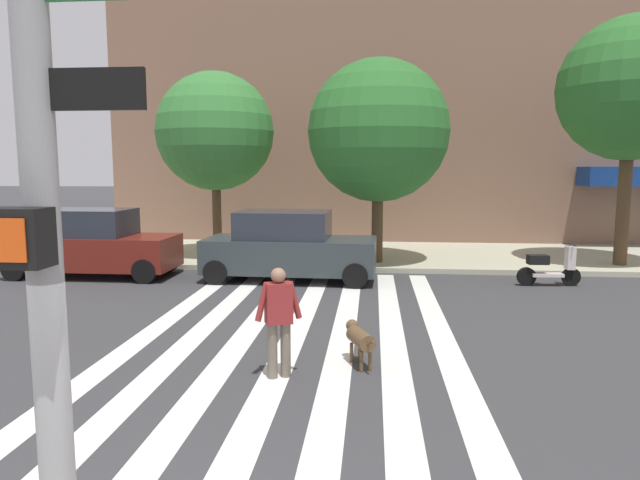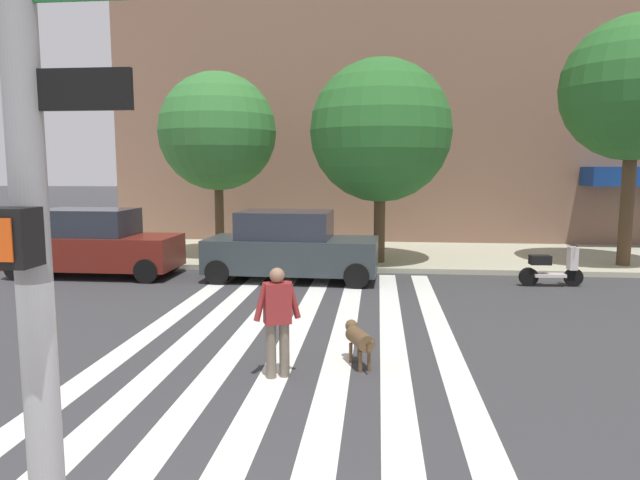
{
  "view_description": "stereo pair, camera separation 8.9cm",
  "coord_description": "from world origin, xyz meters",
  "px_view_note": "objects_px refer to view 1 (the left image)",
  "views": [
    {
      "loc": [
        1.62,
        -3.07,
        3.08
      ],
      "look_at": [
        0.68,
        7.08,
        1.78
      ],
      "focal_mm": 32.02,
      "sensor_mm": 36.0,
      "label": 1
    },
    {
      "loc": [
        1.71,
        -3.06,
        3.08
      ],
      "look_at": [
        0.68,
        7.08,
        1.78
      ],
      "focal_mm": 32.02,
      "sensor_mm": 36.0,
      "label": 2
    }
  ],
  "objects_px": {
    "traffic_light_pole": "(28,73)",
    "pedestrian_dog_walker": "(279,316)",
    "street_tree_middle": "(378,131)",
    "parked_scooter": "(549,268)",
    "parked_car_near_curb": "(91,244)",
    "street_tree_nearest": "(215,132)",
    "dog_on_leash": "(359,338)",
    "street_tree_further": "(631,90)",
    "parked_car_behind_first": "(289,247)"
  },
  "relations": [
    {
      "from": "parked_scooter",
      "to": "pedestrian_dog_walker",
      "type": "height_order",
      "value": "pedestrian_dog_walker"
    },
    {
      "from": "street_tree_middle",
      "to": "dog_on_leash",
      "type": "relative_size",
      "value": 6.28
    },
    {
      "from": "parked_scooter",
      "to": "street_tree_middle",
      "type": "relative_size",
      "value": 0.26
    },
    {
      "from": "parked_car_near_curb",
      "to": "pedestrian_dog_walker",
      "type": "xyz_separation_m",
      "value": [
        6.59,
        -7.3,
        0.01
      ]
    },
    {
      "from": "parked_scooter",
      "to": "dog_on_leash",
      "type": "distance_m",
      "value": 8.1
    },
    {
      "from": "street_tree_middle",
      "to": "traffic_light_pole",
      "type": "bearing_deg",
      "value": -96.79
    },
    {
      "from": "traffic_light_pole",
      "to": "street_tree_nearest",
      "type": "distance_m",
      "value": 16.21
    },
    {
      "from": "parked_car_behind_first",
      "to": "street_tree_further",
      "type": "distance_m",
      "value": 10.99
    },
    {
      "from": "pedestrian_dog_walker",
      "to": "street_tree_further",
      "type": "bearing_deg",
      "value": 48.03
    },
    {
      "from": "parked_scooter",
      "to": "dog_on_leash",
      "type": "relative_size",
      "value": 1.66
    },
    {
      "from": "parked_car_behind_first",
      "to": "street_tree_nearest",
      "type": "relative_size",
      "value": 0.78
    },
    {
      "from": "parked_car_near_curb",
      "to": "street_tree_nearest",
      "type": "bearing_deg",
      "value": 48.62
    },
    {
      "from": "parked_car_behind_first",
      "to": "street_tree_further",
      "type": "bearing_deg",
      "value": 14.39
    },
    {
      "from": "street_tree_middle",
      "to": "parked_scooter",
      "type": "bearing_deg",
      "value": -29.44
    },
    {
      "from": "street_tree_middle",
      "to": "pedestrian_dog_walker",
      "type": "distance_m",
      "value": 10.3
    },
    {
      "from": "dog_on_leash",
      "to": "street_tree_nearest",
      "type": "bearing_deg",
      "value": 116.76
    },
    {
      "from": "street_tree_nearest",
      "to": "dog_on_leash",
      "type": "relative_size",
      "value": 6.1
    },
    {
      "from": "parked_car_near_curb",
      "to": "pedestrian_dog_walker",
      "type": "bearing_deg",
      "value": -47.94
    },
    {
      "from": "traffic_light_pole",
      "to": "street_tree_further",
      "type": "xyz_separation_m",
      "value": [
        9.11,
        15.15,
        1.81
      ]
    },
    {
      "from": "parked_car_behind_first",
      "to": "street_tree_nearest",
      "type": "height_order",
      "value": "street_tree_nearest"
    },
    {
      "from": "street_tree_further",
      "to": "dog_on_leash",
      "type": "distance_m",
      "value": 12.92
    },
    {
      "from": "parked_car_near_curb",
      "to": "parked_car_behind_first",
      "type": "height_order",
      "value": "parked_car_near_curb"
    },
    {
      "from": "parked_scooter",
      "to": "dog_on_leash",
      "type": "bearing_deg",
      "value": -126.26
    },
    {
      "from": "traffic_light_pole",
      "to": "dog_on_leash",
      "type": "relative_size",
      "value": 5.89
    },
    {
      "from": "parked_scooter",
      "to": "street_tree_middle",
      "type": "height_order",
      "value": "street_tree_middle"
    },
    {
      "from": "traffic_light_pole",
      "to": "pedestrian_dog_walker",
      "type": "bearing_deg",
      "value": 86.84
    },
    {
      "from": "parked_car_behind_first",
      "to": "street_tree_further",
      "type": "xyz_separation_m",
      "value": [
        9.75,
        2.5,
        4.42
      ]
    },
    {
      "from": "traffic_light_pole",
      "to": "parked_scooter",
      "type": "distance_m",
      "value": 14.29
    },
    {
      "from": "parked_scooter",
      "to": "street_tree_middle",
      "type": "bearing_deg",
      "value": 150.56
    },
    {
      "from": "parked_car_behind_first",
      "to": "street_tree_middle",
      "type": "xyz_separation_m",
      "value": [
        2.43,
        2.36,
        3.26
      ]
    },
    {
      "from": "street_tree_middle",
      "to": "dog_on_leash",
      "type": "xyz_separation_m",
      "value": [
        -0.33,
        -9.05,
        -3.72
      ]
    },
    {
      "from": "traffic_light_pole",
      "to": "street_tree_middle",
      "type": "height_order",
      "value": "street_tree_middle"
    },
    {
      "from": "traffic_light_pole",
      "to": "parked_car_behind_first",
      "type": "relative_size",
      "value": 1.23
    },
    {
      "from": "parked_car_near_curb",
      "to": "pedestrian_dog_walker",
      "type": "height_order",
      "value": "parked_car_near_curb"
    },
    {
      "from": "traffic_light_pole",
      "to": "parked_scooter",
      "type": "relative_size",
      "value": 3.55
    },
    {
      "from": "parked_car_near_curb",
      "to": "street_tree_nearest",
      "type": "distance_m",
      "value": 5.35
    },
    {
      "from": "traffic_light_pole",
      "to": "parked_scooter",
      "type": "bearing_deg",
      "value": 63.43
    },
    {
      "from": "parked_scooter",
      "to": "street_tree_further",
      "type": "height_order",
      "value": "street_tree_further"
    },
    {
      "from": "street_tree_further",
      "to": "parked_scooter",
      "type": "bearing_deg",
      "value": -137.1
    },
    {
      "from": "pedestrian_dog_walker",
      "to": "parked_scooter",
      "type": "bearing_deg",
      "value": 50.19
    },
    {
      "from": "pedestrian_dog_walker",
      "to": "dog_on_leash",
      "type": "distance_m",
      "value": 1.4
    },
    {
      "from": "street_tree_middle",
      "to": "dog_on_leash",
      "type": "height_order",
      "value": "street_tree_middle"
    },
    {
      "from": "traffic_light_pole",
      "to": "street_tree_nearest",
      "type": "bearing_deg",
      "value": 102.5
    },
    {
      "from": "traffic_light_pole",
      "to": "parked_car_near_curb",
      "type": "xyz_separation_m",
      "value": [
        -6.29,
        12.65,
        -2.6
      ]
    },
    {
      "from": "street_tree_middle",
      "to": "street_tree_further",
      "type": "height_order",
      "value": "street_tree_further"
    },
    {
      "from": "parked_car_near_curb",
      "to": "street_tree_further",
      "type": "xyz_separation_m",
      "value": [
        15.4,
        2.5,
        4.41
      ]
    },
    {
      "from": "street_tree_further",
      "to": "street_tree_middle",
      "type": "bearing_deg",
      "value": -178.88
    },
    {
      "from": "traffic_light_pole",
      "to": "street_tree_middle",
      "type": "bearing_deg",
      "value": 83.21
    },
    {
      "from": "street_tree_further",
      "to": "parked_car_behind_first",
      "type": "bearing_deg",
      "value": -165.61
    },
    {
      "from": "parked_car_near_curb",
      "to": "pedestrian_dog_walker",
      "type": "distance_m",
      "value": 9.83
    }
  ]
}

